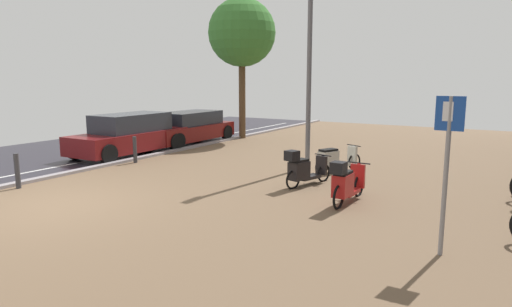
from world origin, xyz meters
The scene contains 11 objects.
ground centered at (1.43, 0.00, -0.02)m, with size 21.00×40.00×0.13m.
scooter_near centered at (3.88, 6.22, 0.38)m, with size 0.92×1.64×0.74m.
scooter_mid centered at (3.81, 4.29, 0.43)m, with size 0.76×1.59×0.96m.
scooter_far centered at (5.25, 3.29, 0.45)m, with size 0.52×1.72×1.01m.
parked_car_near centered at (-3.39, 5.52, 0.68)m, with size 1.78×4.35×1.42m.
parked_car_far centered at (-3.40, 8.69, 0.62)m, with size 1.85×4.39×1.28m.
parking_sign centered at (7.42, 1.39, 1.49)m, with size 0.40×0.07×2.39m.
lamp_post centered at (2.95, 6.47, 3.36)m, with size 0.20×0.52×6.08m.
street_tree centered at (-2.28, 11.10, 4.53)m, with size 2.91×2.91×6.02m.
bollard_near centered at (-2.05, 0.58, 0.43)m, with size 0.12×0.12×0.86m.
bollard_far centered at (-2.05, 4.42, 0.42)m, with size 0.12×0.12×0.83m.
Camera 1 is at (8.29, -5.56, 2.65)m, focal length 31.32 mm.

